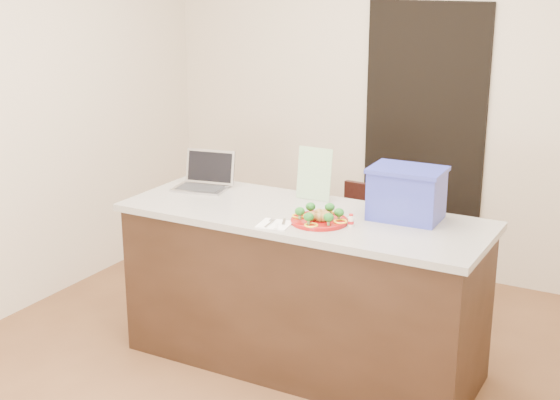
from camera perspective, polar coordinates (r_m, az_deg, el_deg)
The scene contains 16 objects.
ground at distance 4.47m, azimuth 0.11°, elevation -13.12°, with size 4.00×4.00×0.00m, color brown.
room_shell at distance 3.93m, azimuth 0.12°, elevation 7.85°, with size 4.00×4.00×4.00m.
doorway at distance 5.80m, azimuth 10.43°, elevation 4.24°, with size 0.90×0.02×2.00m, color black.
island at distance 4.46m, azimuth 1.66°, elevation -6.55°, with size 2.06×0.76×0.92m.
plate at distance 4.14m, azimuth 2.89°, elevation -1.51°, with size 0.31×0.31×0.02m.
meatballs at distance 4.13m, azimuth 2.94°, elevation -1.14°, with size 0.12×0.12×0.05m.
broccoli at distance 4.12m, azimuth 2.90°, elevation -0.88°, with size 0.25×0.26×0.05m.
pepper_rings at distance 4.14m, azimuth 2.89°, elevation -1.37°, with size 0.31×0.31×0.01m.
napkin at distance 4.10m, azimuth -0.39°, elevation -1.79°, with size 0.16×0.16×0.01m, color white.
fork at distance 4.11m, azimuth -0.58°, elevation -1.64°, with size 0.03×0.15×0.00m.
knife at distance 4.07m, azimuth -0.13°, elevation -1.82°, with size 0.05×0.18×0.01m.
yogurt_bottle at distance 4.09m, azimuth 5.21°, elevation -1.56°, with size 0.03×0.03×0.07m.
laptop at distance 4.80m, azimuth -5.49°, elevation 1.62°, with size 0.35×0.30×0.22m.
leaflet at distance 4.52m, azimuth 2.52°, elevation 1.92°, with size 0.21×0.00×0.31m, color silver.
blue_box at distance 4.22m, azimuth 9.24°, elevation 0.50°, with size 0.40×0.29×0.28m.
chair at distance 5.09m, azimuth 6.19°, elevation -3.22°, with size 0.42×0.42×0.87m.
Camera 1 is at (1.86, -3.41, 2.22)m, focal length 50.00 mm.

